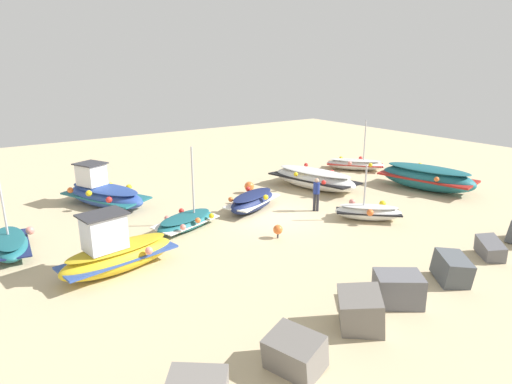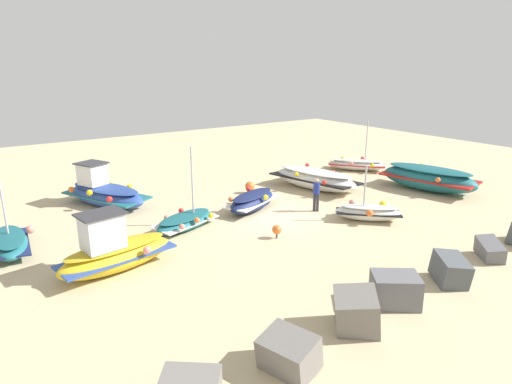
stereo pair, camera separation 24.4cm
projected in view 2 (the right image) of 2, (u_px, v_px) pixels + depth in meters
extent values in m
plane|color=#C6B289|center=(275.00, 216.00, 20.83)|extent=(55.04, 55.04, 0.00)
ellipsoid|color=white|center=(315.00, 179.00, 25.28)|extent=(3.34, 5.72, 1.23)
cube|color=black|center=(315.00, 178.00, 25.26)|extent=(3.32, 5.51, 0.21)
ellipsoid|color=beige|center=(315.00, 172.00, 25.14)|extent=(2.90, 5.02, 0.28)
sphere|color=red|center=(324.00, 183.00, 23.46)|extent=(0.25, 0.25, 0.25)
sphere|color=red|center=(333.00, 172.00, 25.71)|extent=(0.25, 0.25, 0.25)
sphere|color=yellow|center=(297.00, 174.00, 24.63)|extent=(0.25, 0.25, 0.25)
sphere|color=red|center=(307.00, 165.00, 26.88)|extent=(0.25, 0.25, 0.25)
ellipsoid|color=navy|center=(252.00, 202.00, 21.60)|extent=(3.65, 2.59, 0.87)
cube|color=white|center=(252.00, 201.00, 21.59)|extent=(3.55, 2.57, 0.09)
ellipsoid|color=#151E45|center=(252.00, 195.00, 21.50)|extent=(3.21, 2.27, 0.15)
sphere|color=orange|center=(231.00, 199.00, 21.28)|extent=(0.25, 0.25, 0.25)
sphere|color=yellow|center=(266.00, 197.00, 21.12)|extent=(0.25, 0.25, 0.25)
sphere|color=red|center=(248.00, 189.00, 22.53)|extent=(0.25, 0.25, 0.25)
ellipsoid|color=#2D4C9E|center=(106.00, 196.00, 22.32)|extent=(3.66, 5.29, 1.06)
cube|color=#1E6670|center=(106.00, 195.00, 22.31)|extent=(3.60, 5.12, 0.15)
ellipsoid|color=navy|center=(105.00, 188.00, 22.20)|extent=(3.19, 4.64, 0.22)
cube|color=white|center=(92.00, 174.00, 22.47)|extent=(1.46, 1.52, 1.09)
cube|color=#333338|center=(91.00, 163.00, 22.31)|extent=(1.69, 1.77, 0.06)
sphere|color=red|center=(109.00, 199.00, 20.74)|extent=(0.30, 0.30, 0.30)
sphere|color=yellow|center=(130.00, 187.00, 22.67)|extent=(0.30, 0.30, 0.30)
sphere|color=yellow|center=(90.00, 193.00, 21.41)|extent=(0.30, 0.30, 0.30)
sphere|color=yellow|center=(111.00, 185.00, 23.39)|extent=(0.30, 0.30, 0.30)
sphere|color=orange|center=(71.00, 190.00, 22.11)|extent=(0.30, 0.30, 0.30)
ellipsoid|color=#1E6670|center=(10.00, 244.00, 16.81)|extent=(1.58, 3.37, 0.73)
cube|color=navy|center=(10.00, 243.00, 16.80)|extent=(1.59, 3.24, 0.12)
ellipsoid|color=#1A565F|center=(8.00, 237.00, 16.73)|extent=(1.37, 2.96, 0.16)
cylinder|color=#B7B7BC|center=(3.00, 202.00, 16.59)|extent=(0.08, 0.08, 2.57)
sphere|color=#EA7F75|center=(30.00, 230.00, 17.59)|extent=(0.34, 0.34, 0.34)
ellipsoid|color=white|center=(357.00, 165.00, 29.71)|extent=(3.66, 3.91, 0.80)
cube|color=maroon|center=(357.00, 164.00, 29.70)|extent=(3.57, 3.81, 0.14)
ellipsoid|color=beige|center=(357.00, 161.00, 29.63)|extent=(3.20, 3.43, 0.18)
cylinder|color=#B7B7BC|center=(367.00, 140.00, 29.09)|extent=(0.08, 0.08, 2.71)
sphere|color=yellow|center=(372.00, 165.00, 28.62)|extent=(0.26, 0.26, 0.26)
sphere|color=red|center=(362.00, 158.00, 30.32)|extent=(0.26, 0.26, 0.26)
sphere|color=#EA7F75|center=(351.00, 163.00, 28.95)|extent=(0.26, 0.26, 0.26)
sphere|color=yellow|center=(343.00, 158.00, 30.68)|extent=(0.26, 0.26, 0.26)
ellipsoid|color=gold|center=(117.00, 257.00, 15.31)|extent=(4.35, 2.06, 0.99)
cube|color=#2D4C9E|center=(117.00, 256.00, 15.30)|extent=(4.19, 2.07, 0.11)
ellipsoid|color=gold|center=(116.00, 247.00, 15.20)|extent=(3.82, 1.80, 0.18)
cube|color=silver|center=(102.00, 232.00, 14.72)|extent=(1.42, 1.15, 1.22)
cube|color=#333338|center=(100.00, 214.00, 14.54)|extent=(1.65, 1.33, 0.06)
sphere|color=#EA7F75|center=(147.00, 250.00, 15.14)|extent=(0.28, 0.28, 0.28)
sphere|color=#EA7F75|center=(86.00, 246.00, 15.29)|extent=(0.28, 0.28, 0.28)
ellipsoid|color=#1E6670|center=(428.00, 179.00, 24.91)|extent=(3.21, 5.70, 1.35)
cube|color=maroon|center=(429.00, 178.00, 24.89)|extent=(3.25, 5.51, 0.11)
ellipsoid|color=#1A565F|center=(430.00, 169.00, 24.75)|extent=(2.83, 5.02, 0.22)
sphere|color=orange|center=(438.00, 180.00, 23.39)|extent=(0.27, 0.27, 0.27)
sphere|color=yellow|center=(422.00, 165.00, 26.21)|extent=(0.27, 0.27, 0.27)
ellipsoid|color=white|center=(368.00, 213.00, 20.20)|extent=(3.04, 2.99, 0.79)
cube|color=black|center=(368.00, 212.00, 20.19)|extent=(2.95, 2.91, 0.15)
ellipsoid|color=beige|center=(369.00, 207.00, 20.12)|extent=(2.65, 2.60, 0.19)
cylinder|color=#B7B7BC|center=(365.00, 186.00, 19.87)|extent=(0.08, 0.08, 1.90)
sphere|color=#EA7F75|center=(352.00, 202.00, 20.91)|extent=(0.31, 0.31, 0.31)
sphere|color=orange|center=(370.00, 213.00, 19.47)|extent=(0.31, 0.31, 0.31)
sphere|color=yellow|center=(383.00, 204.00, 20.69)|extent=(0.31, 0.31, 0.31)
ellipsoid|color=#1E6670|center=(185.00, 222.00, 19.23)|extent=(3.38, 2.20, 0.65)
cube|color=white|center=(185.00, 221.00, 19.22)|extent=(3.27, 2.18, 0.11)
ellipsoid|color=#1A565F|center=(185.00, 217.00, 19.16)|extent=(2.97, 1.91, 0.14)
cylinder|color=#B7B7BC|center=(192.00, 180.00, 19.12)|extent=(0.08, 0.08, 3.01)
sphere|color=yellow|center=(211.00, 216.00, 19.42)|extent=(0.24, 0.24, 0.24)
sphere|color=red|center=(181.00, 211.00, 19.92)|extent=(0.24, 0.24, 0.24)
sphere|color=orange|center=(197.00, 220.00, 18.74)|extent=(0.24, 0.24, 0.24)
sphere|color=#EA7F75|center=(167.00, 218.00, 19.27)|extent=(0.24, 0.24, 0.24)
sphere|color=#EA7F75|center=(182.00, 227.00, 18.08)|extent=(0.24, 0.24, 0.24)
cylinder|color=#2D2D38|center=(314.00, 202.00, 21.45)|extent=(0.14, 0.14, 0.89)
cylinder|color=#2D2D38|center=(318.00, 203.00, 21.40)|extent=(0.14, 0.14, 0.89)
cylinder|color=navy|center=(317.00, 188.00, 21.22)|extent=(0.32, 0.32, 0.56)
sphere|color=tan|center=(317.00, 181.00, 21.11)|extent=(0.22, 0.22, 0.22)
cube|color=slate|center=(490.00, 250.00, 16.21)|extent=(1.39, 1.40, 0.95)
cube|color=#4C5156|center=(450.00, 270.00, 14.43)|extent=(1.48, 1.66, 1.06)
cube|color=slate|center=(395.00, 290.00, 13.13)|extent=(1.73, 1.68, 0.98)
cube|color=slate|center=(356.00, 312.00, 11.84)|extent=(1.77, 1.64, 1.33)
cube|color=slate|center=(289.00, 354.00, 10.27)|extent=(1.44, 1.55, 1.05)
cylinder|color=#3F3F42|center=(250.00, 192.00, 24.53)|extent=(0.08, 0.08, 0.12)
sphere|color=orange|center=(250.00, 186.00, 24.43)|extent=(0.54, 0.54, 0.54)
cylinder|color=#3F3F42|center=(277.00, 236.00, 18.19)|extent=(0.08, 0.08, 0.18)
sphere|color=orange|center=(277.00, 230.00, 18.11)|extent=(0.40, 0.40, 0.40)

